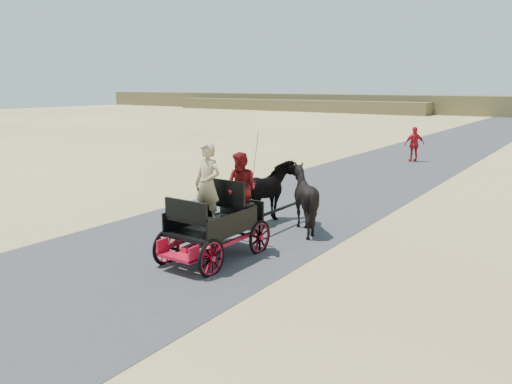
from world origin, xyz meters
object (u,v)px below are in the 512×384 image
Objects in this scene: horse_left at (269,193)px; pedestrian at (414,144)px; carriage at (214,242)px; horse_right at (304,198)px.

horse_left is 13.56m from pedestrian.
carriage is 1.39× the size of pedestrian.
pedestrian reaches higher than horse_left.
horse_left is (-0.55, 3.00, 0.49)m from carriage.
carriage is 1.41× the size of horse_right.
pedestrian is at bearing -84.15° from horse_right.
horse_left reaches higher than carriage.
horse_left is at bearing 0.00° from horse_right.
pedestrian is at bearing 92.90° from carriage.
carriage is 1.20× the size of horse_left.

